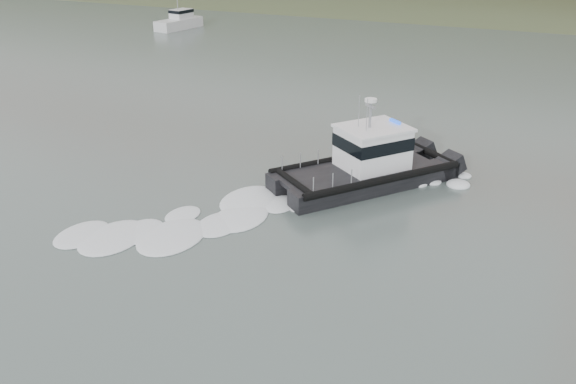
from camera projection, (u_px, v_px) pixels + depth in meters
name	position (u px, v px, depth m)	size (l,w,h in m)	color
ground	(202.00, 333.00, 23.22)	(400.00, 400.00, 0.00)	#475450
patrol_boat	(367.00, 162.00, 35.41)	(9.37, 10.53, 5.05)	black
motorboat	(180.00, 21.00, 82.63)	(3.41, 7.15, 3.78)	silver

